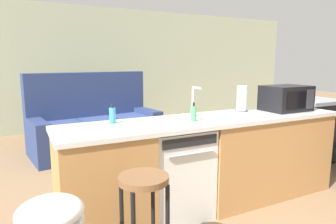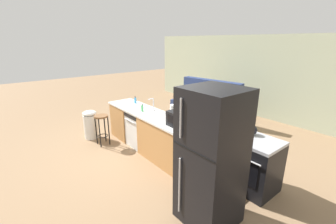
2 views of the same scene
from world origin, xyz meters
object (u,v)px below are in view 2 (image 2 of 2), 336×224
bar_stool (102,124)px  kettle (252,130)px  stove_range (253,164)px  microwave (182,119)px  refrigerator (211,159)px  dishwasher (142,128)px  soap_bottle (142,108)px  dish_soap_bottle (135,100)px  trash_bin (91,124)px  couch (206,109)px  paper_towel_roll (173,112)px

bar_stool → kettle: bearing=24.9°
stove_range → microwave: size_ratio=1.80×
refrigerator → bar_stool: (-3.20, -0.18, -0.41)m
dishwasher → soap_bottle: size_ratio=4.77×
stove_range → dish_soap_bottle: 3.19m
refrigerator → trash_bin: size_ratio=2.55×
stove_range → trash_bin: stove_range is taller
soap_bottle → couch: 2.63m
refrigerator → bar_stool: refrigerator is taller
dish_soap_bottle → bar_stool: (-0.07, -0.90, -0.44)m
stove_range → couch: size_ratio=0.43×
microwave → dish_soap_bottle: microwave is taller
dishwasher → stove_range: (2.60, 0.55, 0.03)m
dishwasher → soap_bottle: bearing=-20.2°
refrigerator → dish_soap_bottle: refrigerator is taller
dishwasher → trash_bin: bearing=-145.1°
refrigerator → microwave: refrigerator is taller
microwave → couch: couch is taller
microwave → bar_stool: size_ratio=0.68×
dishwasher → couch: bearing=94.3°
dishwasher → paper_towel_roll: bearing=10.9°
couch → kettle: bearing=-34.5°
couch → bar_stool: bearing=-97.4°
trash_bin → dishwasher: bearing=34.9°
soap_bottle → dish_soap_bottle: bearing=161.4°
dishwasher → paper_towel_roll: paper_towel_roll is taller
bar_stool → couch: bearing=82.6°
paper_towel_roll → soap_bottle: 0.81m
stove_range → soap_bottle: (-2.43, -0.61, 0.52)m
couch → soap_bottle: bearing=-82.1°
dish_soap_bottle → kettle: size_ratio=0.86×
stove_range → kettle: (-0.17, 0.13, 0.53)m
microwave → kettle: 1.23m
kettle → couch: size_ratio=0.10×
stove_range → trash_bin: (-3.76, -1.35, -0.07)m
trash_bin → stove_range: bearing=19.8°
bar_stool → trash_bin: bearing=-172.0°
paper_towel_roll → couch: (-1.12, 2.30, -0.64)m
paper_towel_roll → dish_soap_bottle: 1.47m
dish_soap_bottle → soap_bottle: bearing=-18.6°
trash_bin → microwave: bearing=17.4°
dish_soap_bottle → microwave: bearing=-5.1°
soap_bottle → bar_stool: bearing=-139.1°
paper_towel_roll → bar_stool: (-1.54, -0.91, -0.50)m
refrigerator → trash_bin: 3.81m
microwave → kettle: size_ratio=2.44×
paper_towel_roll → kettle: paper_towel_roll is taller
dishwasher → microwave: microwave is taller
stove_range → refrigerator: refrigerator is taller
kettle → bar_stool: kettle is taller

